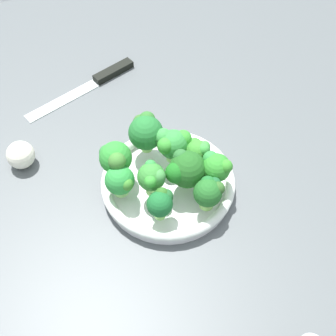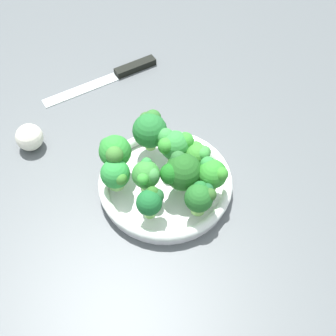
# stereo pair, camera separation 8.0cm
# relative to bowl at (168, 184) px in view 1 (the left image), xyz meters

# --- Properties ---
(ground_plane) EXTENTS (1.30, 1.30, 0.03)m
(ground_plane) POSITION_rel_bowl_xyz_m (0.02, 0.02, -0.03)
(ground_plane) COLOR #515758
(bowl) EXTENTS (0.24, 0.24, 0.03)m
(bowl) POSITION_rel_bowl_xyz_m (0.00, 0.00, 0.00)
(bowl) COLOR white
(bowl) RESTS_ON ground_plane
(broccoli_floret_0) EXTENTS (0.05, 0.05, 0.07)m
(broccoli_floret_0) POSITION_rel_bowl_xyz_m (-0.02, 0.03, 0.06)
(broccoli_floret_0) COLOR #8FD066
(broccoli_floret_0) RESTS_ON bowl
(broccoli_floret_1) EXTENTS (0.06, 0.07, 0.07)m
(broccoli_floret_1) POSITION_rel_bowl_xyz_m (-0.02, -0.03, 0.06)
(broccoli_floret_1) COLOR #88BF58
(broccoli_floret_1) RESTS_ON bowl
(broccoli_floret_2) EXTENTS (0.07, 0.06, 0.08)m
(broccoli_floret_2) POSITION_rel_bowl_xyz_m (0.08, 0.02, 0.06)
(broccoli_floret_2) COLOR #9BD071
(broccoli_floret_2) RESTS_ON bowl
(broccoli_floret_3) EXTENTS (0.06, 0.06, 0.08)m
(broccoli_floret_3) POSITION_rel_bowl_xyz_m (0.03, 0.09, 0.06)
(broccoli_floret_3) COLOR #97C96D
(broccoli_floret_3) RESTS_ON bowl
(broccoli_floret_4) EXTENTS (0.05, 0.04, 0.06)m
(broccoli_floret_4) POSITION_rel_bowl_xyz_m (0.02, -0.06, 0.05)
(broccoli_floret_4) COLOR #9CC768
(broccoli_floret_4) RESTS_ON bowl
(broccoli_floret_5) EXTENTS (0.05, 0.05, 0.07)m
(broccoli_floret_5) POSITION_rel_bowl_xyz_m (-0.03, -0.08, 0.06)
(broccoli_floret_5) COLOR #8CCF63
(broccoli_floret_5) RESTS_ON bowl
(broccoli_floret_6) EXTENTS (0.06, 0.05, 0.06)m
(broccoli_floret_6) POSITION_rel_bowl_xyz_m (-0.01, 0.08, 0.05)
(broccoli_floret_6) COLOR #8CC56A
(broccoli_floret_6) RESTS_ON bowl
(broccoli_floret_7) EXTENTS (0.05, 0.05, 0.06)m
(broccoli_floret_7) POSITION_rel_bowl_xyz_m (-0.07, 0.03, 0.05)
(broccoli_floret_7) COLOR #90DA66
(broccoli_floret_7) RESTS_ON bowl
(broccoli_floret_8) EXTENTS (0.05, 0.07, 0.07)m
(broccoli_floret_8) POSITION_rel_bowl_xyz_m (0.04, -0.02, 0.06)
(broccoli_floret_8) COLOR #94D56E
(broccoli_floret_8) RESTS_ON bowl
(broccoli_floret_9) EXTENTS (0.05, 0.05, 0.06)m
(broccoli_floret_9) POSITION_rel_bowl_xyz_m (-0.07, -0.05, 0.05)
(broccoli_floret_9) COLOR #80BC56
(broccoli_floret_9) RESTS_ON bowl
(knife) EXTENTS (0.14, 0.25, 0.01)m
(knife) POSITION_rel_bowl_xyz_m (0.31, 0.09, -0.01)
(knife) COLOR silver
(knife) RESTS_ON ground_plane
(garlic_bulb) EXTENTS (0.05, 0.05, 0.05)m
(garlic_bulb) POSITION_rel_bowl_xyz_m (0.12, 0.25, 0.01)
(garlic_bulb) COLOR white
(garlic_bulb) RESTS_ON ground_plane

